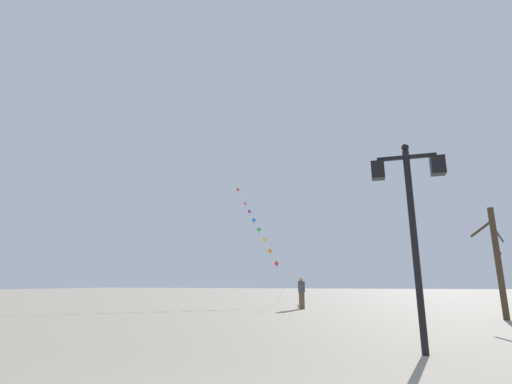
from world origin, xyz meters
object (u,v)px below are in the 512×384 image
at_px(twin_lantern_lamp_post, 411,202).
at_px(kite_train, 258,228).
at_px(kite_flyer, 301,292).
at_px(bare_tree, 497,259).

relative_size(twin_lantern_lamp_post, kite_train, 0.44).
height_order(kite_train, kite_flyer, kite_train).
relative_size(kite_train, bare_tree, 2.30).
height_order(twin_lantern_lamp_post, kite_train, kite_train).
bearing_deg(bare_tree, kite_train, 142.08).
distance_m(kite_flyer, bare_tree, 9.53).
bearing_deg(twin_lantern_lamp_post, kite_flyer, 110.68).
height_order(twin_lantern_lamp_post, bare_tree, twin_lantern_lamp_post).
distance_m(twin_lantern_lamp_post, kite_flyer, 13.62).
relative_size(kite_train, kite_flyer, 5.89).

